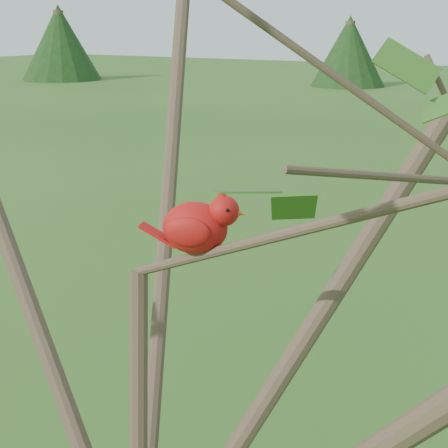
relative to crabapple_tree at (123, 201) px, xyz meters
name	(u,v)px	position (x,y,z in m)	size (l,w,h in m)	color
crabapple_tree	(123,201)	(0.00, 0.00, 0.00)	(2.35, 2.05, 2.95)	#413023
cardinal	(199,225)	(0.07, 0.12, -0.06)	(0.18, 0.12, 0.13)	red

